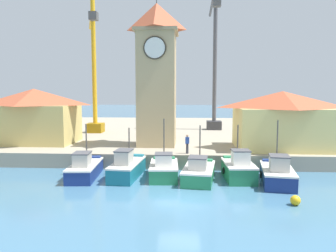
{
  "coord_description": "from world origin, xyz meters",
  "views": [
    {
      "loc": [
        0.53,
        -18.87,
        6.49
      ],
      "look_at": [
        -1.28,
        10.0,
        3.5
      ],
      "focal_mm": 35.0,
      "sensor_mm": 36.0,
      "label": 1
    }
  ],
  "objects": [
    {
      "name": "fishing_boat_far_left",
      "position": [
        -7.34,
        5.16,
        0.71
      ],
      "size": [
        2.3,
        5.15,
        4.03
      ],
      "color": "navy",
      "rests_on": "ground"
    },
    {
      "name": "port_crane_far",
      "position": [
        4.11,
        27.34,
        9.12
      ],
      "size": [
        2.0,
        8.53,
        19.98
      ],
      "color": "#353539",
      "rests_on": "quay_wharf"
    },
    {
      "name": "ground_plane",
      "position": [
        0.0,
        0.0,
        0.0
      ],
      "size": [
        300.0,
        300.0,
        0.0
      ],
      "primitive_type": "plane",
      "color": "teal"
    },
    {
      "name": "port_crane_near",
      "position": [
        -11.64,
        23.02,
        7.88
      ],
      "size": [
        3.6,
        8.74,
        16.93
      ],
      "color": "#976E11",
      "rests_on": "quay_wharf"
    },
    {
      "name": "fishing_boat_mid_right",
      "position": [
        6.88,
        4.42,
        0.74
      ],
      "size": [
        2.84,
        5.3,
        4.48
      ],
      "color": "navy",
      "rests_on": "ground"
    },
    {
      "name": "fishing_boat_left_inner",
      "position": [
        -1.31,
        5.41,
        0.71
      ],
      "size": [
        2.35,
        4.38,
        4.48
      ],
      "color": "#237A4C",
      "rests_on": "ground"
    },
    {
      "name": "fishing_boat_center",
      "position": [
        4.29,
        5.38,
        0.81
      ],
      "size": [
        2.28,
        4.2,
        4.05
      ],
      "color": "#237A4C",
      "rests_on": "ground"
    },
    {
      "name": "clock_tower",
      "position": [
        -2.56,
        13.07,
        8.43
      ],
      "size": [
        4.1,
        4.1,
        15.26
      ],
      "color": "tan",
      "rests_on": "quay_wharf"
    },
    {
      "name": "dock_worker_near_tower",
      "position": [
        0.44,
        8.76,
        2.12
      ],
      "size": [
        0.34,
        0.22,
        1.62
      ],
      "color": "#33333D",
      "rests_on": "quay_wharf"
    },
    {
      "name": "quay_wharf",
      "position": [
        0.0,
        28.0,
        0.64
      ],
      "size": [
        120.0,
        40.0,
        1.27
      ],
      "primitive_type": "cube",
      "color": "#9E937F",
      "rests_on": "ground"
    },
    {
      "name": "warehouse_left",
      "position": [
        -15.24,
        13.7,
        4.13
      ],
      "size": [
        8.49,
        5.79,
        5.57
      ],
      "color": "tan",
      "rests_on": "quay_wharf"
    },
    {
      "name": "mooring_buoy",
      "position": [
        6.71,
        -0.16,
        0.29
      ],
      "size": [
        0.59,
        0.59,
        0.59
      ],
      "primitive_type": "sphere",
      "color": "gold",
      "rests_on": "ground"
    },
    {
      "name": "fishing_boat_mid_left",
      "position": [
        1.32,
        4.81,
        0.67
      ],
      "size": [
        2.72,
        5.05,
        4.03
      ],
      "color": "#237A4C",
      "rests_on": "ground"
    },
    {
      "name": "fishing_boat_left_outer",
      "position": [
        -4.14,
        5.42,
        0.77
      ],
      "size": [
        2.25,
        5.25,
        3.75
      ],
      "color": "#196B7F",
      "rests_on": "ground"
    },
    {
      "name": "warehouse_right",
      "position": [
        9.19,
        11.95,
        3.99
      ],
      "size": [
        8.63,
        6.55,
        5.31
      ],
      "color": "#E5D17A",
      "rests_on": "quay_wharf"
    }
  ]
}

